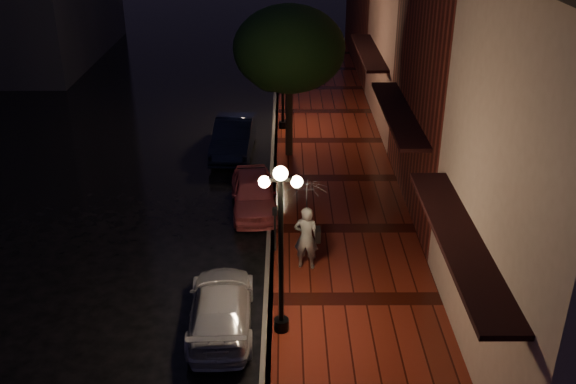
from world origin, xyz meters
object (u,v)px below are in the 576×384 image
(silver_car, at_px, (221,307))
(parking_meter, at_px, (275,225))
(navy_car, at_px, (234,137))
(streetlamp_far, at_px, (283,73))
(streetlamp_near, at_px, (281,242))
(street_tree, at_px, (289,52))
(woman_with_umbrella, at_px, (307,212))
(pink_car, at_px, (254,193))

(silver_car, relative_size, parking_meter, 2.74)
(navy_car, bearing_deg, streetlamp_far, 54.56)
(silver_car, bearing_deg, parking_meter, -113.33)
(streetlamp_near, relative_size, silver_car, 1.12)
(silver_car, xyz_separation_m, parking_meter, (1.27, 3.35, 0.44))
(street_tree, distance_m, woman_with_umbrella, 8.54)
(streetlamp_far, distance_m, silver_car, 13.89)
(street_tree, height_order, woman_with_umbrella, street_tree)
(street_tree, relative_size, navy_car, 1.36)
(streetlamp_near, height_order, navy_car, streetlamp_near)
(streetlamp_near, xyz_separation_m, silver_car, (-1.47, 0.34, -2.04))
(street_tree, relative_size, pink_car, 1.60)
(streetlamp_far, bearing_deg, woman_with_umbrella, -86.53)
(silver_car, bearing_deg, navy_car, -90.05)
(street_tree, height_order, silver_car, street_tree)
(navy_car, xyz_separation_m, parking_meter, (1.75, -7.83, 0.30))
(pink_car, distance_m, parking_meter, 2.99)
(streetlamp_far, height_order, navy_car, streetlamp_far)
(pink_car, bearing_deg, silver_car, -100.43)
(silver_car, height_order, woman_with_umbrella, woman_with_umbrella)
(pink_car, height_order, woman_with_umbrella, woman_with_umbrella)
(streetlamp_near, relative_size, parking_meter, 3.07)
(parking_meter, bearing_deg, streetlamp_near, -78.17)
(streetlamp_far, distance_m, street_tree, 3.44)
(streetlamp_near, distance_m, parking_meter, 4.02)
(streetlamp_near, xyz_separation_m, woman_with_umbrella, (0.68, 2.80, -0.72))
(parking_meter, bearing_deg, silver_car, -102.10)
(woman_with_umbrella, xyz_separation_m, parking_meter, (-0.88, 0.89, -0.88))
(streetlamp_near, xyz_separation_m, navy_car, (-1.95, 11.52, -1.90))
(streetlamp_far, height_order, pink_car, streetlamp_far)
(streetlamp_near, bearing_deg, pink_car, 98.25)
(navy_car, xyz_separation_m, woman_with_umbrella, (2.63, -8.71, 1.18))
(streetlamp_far, bearing_deg, parking_meter, -91.11)
(navy_car, relative_size, parking_meter, 3.03)
(woman_with_umbrella, bearing_deg, silver_car, 60.55)
(street_tree, bearing_deg, parking_meter, -93.59)
(streetlamp_near, height_order, woman_with_umbrella, streetlamp_near)
(woman_with_umbrella, distance_m, parking_meter, 1.53)
(pink_car, distance_m, navy_car, 5.06)
(streetlamp_far, relative_size, parking_meter, 3.07)
(street_tree, bearing_deg, streetlamp_near, -91.35)
(streetlamp_near, distance_m, pink_car, 6.91)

